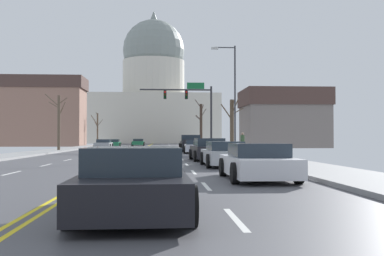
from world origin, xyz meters
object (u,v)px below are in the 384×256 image
object	(u,v)px
street_lamp_right	(232,90)
pedestrian_00	(243,141)
sedan_near_03	(209,150)
sedan_near_05	(258,163)
sedan_oncoming_01	(114,143)
sedan_near_01	(195,147)
sedan_near_06	(134,182)
sedan_near_02	(205,149)
sedan_oncoming_00	(104,144)
pickup_truck_near_00	(191,144)
signal_gantry	(192,102)
sedan_near_04	(224,154)
sedan_oncoming_02	(138,142)

from	to	relation	value
street_lamp_right	pedestrian_00	xyz separation A→B (m)	(0.84, -0.03, -4.18)
sedan_near_03	pedestrian_00	size ratio (longest dim) A/B	2.68
sedan_near_05	pedestrian_00	world-z (taller)	pedestrian_00
sedan_oncoming_01	sedan_near_01	bearing A→B (deg)	-70.34
sedan_near_05	sedan_near_06	size ratio (longest dim) A/B	0.98
sedan_near_02	sedan_oncoming_01	bearing A→B (deg)	106.11
sedan_near_05	sedan_oncoming_00	size ratio (longest dim) A/B	0.97
sedan_near_06	pedestrian_00	world-z (taller)	pedestrian_00
sedan_near_01	sedan_near_05	bearing A→B (deg)	-89.47
pickup_truck_near_00	sedan_near_06	size ratio (longest dim) A/B	1.21
pickup_truck_near_00	sedan_oncoming_01	bearing A→B (deg)	114.20
pedestrian_00	sedan_oncoming_01	bearing A→B (deg)	113.74
sedan_near_01	pedestrian_00	bearing A→B (deg)	-39.91
pedestrian_00	signal_gantry	bearing A→B (deg)	104.70
pickup_truck_near_00	sedan_near_01	xyz separation A→B (m)	(-0.00, -5.80, -0.17)
sedan_near_03	sedan_oncoming_01	bearing A→B (deg)	103.62
signal_gantry	pedestrian_00	bearing A→B (deg)	-75.30
sedan_near_01	sedan_near_04	xyz separation A→B (m)	(0.05, -18.63, 0.01)
sedan_near_01	sedan_near_02	xyz separation A→B (m)	(0.18, -7.32, -0.02)
pickup_truck_near_00	sedan_oncoming_02	distance (m)	32.91
sedan_near_03	sedan_oncoming_01	distance (m)	42.43
street_lamp_right	sedan_near_06	xyz separation A→B (m)	(-6.20, -28.82, -4.68)
pickup_truck_near_00	pedestrian_00	xyz separation A→B (m)	(3.69, -8.88, 0.32)
street_lamp_right	pedestrian_00	bearing A→B (deg)	-2.09
sedan_near_01	sedan_near_06	size ratio (longest dim) A/B	1.00
sedan_near_03	pedestrian_00	xyz separation A→B (m)	(3.79, 9.90, 0.44)
sedan_near_04	sedan_oncoming_02	world-z (taller)	sedan_near_04
sedan_near_01	sedan_oncoming_01	size ratio (longest dim) A/B	1.09
sedan_near_05	sedan_near_06	xyz separation A→B (m)	(-3.58, -6.37, 0.00)
signal_gantry	sedan_near_06	xyz separation A→B (m)	(-3.68, -41.61, -4.74)
sedan_oncoming_01	sedan_near_06	bearing A→B (deg)	-83.60
sedan_near_05	sedan_oncoming_02	xyz separation A→B (m)	(-7.21, 63.46, -0.00)
signal_gantry	street_lamp_right	xyz separation A→B (m)	(2.52, -12.78, -0.06)
sedan_near_02	street_lamp_right	bearing A→B (deg)	57.96
sedan_near_02	sedan_oncoming_00	xyz separation A→B (m)	(-10.30, 24.25, 0.02)
sedan_oncoming_00	sedan_oncoming_02	size ratio (longest dim) A/B	0.99
sedan_near_02	sedan_near_05	bearing A→B (deg)	-89.84
street_lamp_right	sedan_near_01	world-z (taller)	street_lamp_right
pedestrian_00	sedan_near_05	bearing A→B (deg)	-98.76
sedan_near_02	sedan_oncoming_01	world-z (taller)	sedan_oncoming_01
sedan_near_05	sedan_near_04	bearing A→B (deg)	91.56
sedan_oncoming_01	signal_gantry	bearing A→B (deg)	-60.65
pickup_truck_near_00	sedan_near_03	size ratio (longest dim) A/B	1.26
sedan_near_04	sedan_near_06	world-z (taller)	sedan_near_06
sedan_oncoming_00	sedan_near_03	bearing A→B (deg)	-71.50
signal_gantry	pickup_truck_near_00	bearing A→B (deg)	-94.73
sedan_oncoming_01	sedan_near_04	bearing A→B (deg)	-77.80
pedestrian_00	sedan_near_01	bearing A→B (deg)	140.09
sedan_near_02	sedan_near_05	xyz separation A→B (m)	(0.05, -18.19, 0.02)
signal_gantry	sedan_near_01	world-z (taller)	signal_gantry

